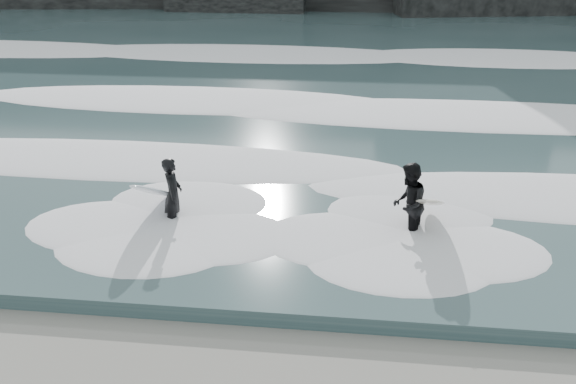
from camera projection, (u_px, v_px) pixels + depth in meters
name	position (u px, v px, depth m)	size (l,w,h in m)	color
sea	(339.00, 45.00, 34.24)	(90.00, 52.00, 0.30)	#354C4E
foam_near	(303.00, 174.00, 15.82)	(60.00, 3.20, 0.20)	white
foam_mid	(323.00, 101.00, 22.23)	(60.00, 4.00, 0.24)	white
foam_far	(336.00, 53.00, 30.46)	(60.00, 4.80, 0.30)	white
surfer_left	(168.00, 193.00, 13.60)	(1.04, 2.10, 1.62)	black
surfer_right	(411.00, 204.00, 12.96)	(1.20, 2.06, 1.73)	black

